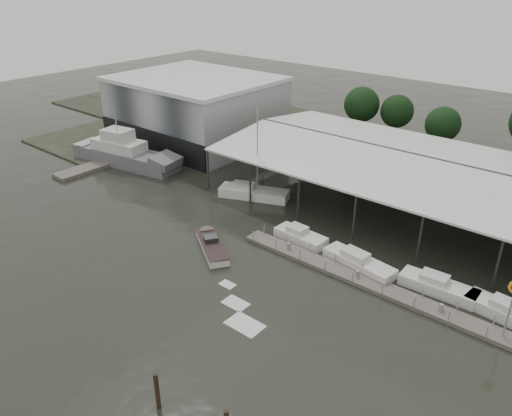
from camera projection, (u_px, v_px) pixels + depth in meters
The scene contains 14 objects.
ground at pixel (177, 272), 48.17m from camera, with size 200.00×200.00×0.00m, color black.
land_strip_far at pixel (381, 156), 77.07m from camera, with size 140.00×30.00×0.30m.
land_strip_west at pixel (153, 125), 91.85m from camera, with size 20.00×40.00×0.30m.
storage_warehouse at pixel (196, 109), 82.62m from camera, with size 24.50×20.50×10.50m.
covered_boat_shed at pixel (467, 172), 54.98m from camera, with size 58.24×24.00×6.96m.
trawler_dock at pixel (112, 160), 75.00m from camera, with size 3.00×18.00×0.50m.
floating_dock at pixel (366, 282), 46.33m from camera, with size 28.00×2.00×1.40m.
grey_trawler at pixel (126, 154), 73.59m from camera, with size 18.32×7.36×8.84m.
white_sailboat at pixel (253, 193), 63.42m from camera, with size 9.15×5.79×11.75m.
speedboat_underway at pixel (211, 243), 52.46m from camera, with size 16.75×11.44×2.00m.
moored_cruiser_0 at pixel (300, 236), 53.35m from camera, with size 5.89×2.47×1.70m.
moored_cruiser_1 at pixel (358, 262), 48.69m from camera, with size 7.69×3.19×1.70m.
moored_cruiser_2 at pixel (438, 286), 45.09m from camera, with size 6.98×2.47×1.70m.
moored_cruiser_3 at pixel (512, 314), 41.42m from camera, with size 7.86×3.06×1.70m.
Camera 1 is at (31.87, -26.19, 26.77)m, focal length 35.00 mm.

